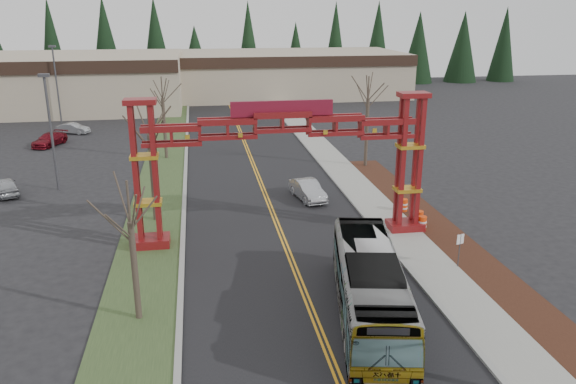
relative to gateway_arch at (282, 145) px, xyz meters
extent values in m
cube|color=black|center=(0.00, 7.00, -5.97)|extent=(12.00, 110.00, 0.02)
cube|color=orange|center=(-0.12, 7.00, -5.96)|extent=(0.12, 100.00, 0.01)
cube|color=orange|center=(0.12, 7.00, -5.96)|extent=(0.12, 100.00, 0.01)
cube|color=#969792|center=(6.15, 7.00, -5.91)|extent=(0.30, 110.00, 0.15)
cube|color=gray|center=(7.60, 7.00, -5.91)|extent=(2.60, 110.00, 0.14)
cube|color=#321910|center=(10.20, -8.00, -5.92)|extent=(2.60, 50.00, 0.12)
cube|color=#324522|center=(-8.00, 7.00, -5.94)|extent=(4.00, 110.00, 0.08)
cube|color=#969792|center=(-6.15, 7.00, -5.91)|extent=(0.30, 110.00, 0.15)
cube|color=maroon|center=(-8.00, 0.00, -5.68)|extent=(2.20, 1.60, 0.60)
cube|color=maroon|center=(-8.55, -0.35, -1.38)|extent=(0.28, 0.28, 8.00)
cube|color=maroon|center=(-7.45, -0.35, -1.38)|extent=(0.28, 0.28, 8.00)
cube|color=maroon|center=(-8.55, 0.35, -1.38)|extent=(0.28, 0.28, 8.00)
cube|color=maroon|center=(-7.45, 0.35, -1.38)|extent=(0.28, 0.28, 8.00)
cube|color=gold|center=(-8.00, 0.00, -3.18)|extent=(1.60, 1.10, 0.22)
cube|color=gold|center=(-8.00, 0.00, -0.38)|extent=(1.60, 1.10, 0.22)
cube|color=maroon|center=(-8.00, 0.00, 2.77)|extent=(1.80, 1.20, 0.30)
cube|color=maroon|center=(8.00, 0.00, -5.68)|extent=(2.20, 1.60, 0.60)
cube|color=maroon|center=(7.45, -0.35, -1.38)|extent=(0.28, 0.28, 8.00)
cube|color=maroon|center=(8.55, -0.35, -1.38)|extent=(0.28, 0.28, 8.00)
cube|color=maroon|center=(7.45, 0.35, -1.38)|extent=(0.28, 0.28, 8.00)
cube|color=maroon|center=(8.55, 0.35, -1.38)|extent=(0.28, 0.28, 8.00)
cube|color=gold|center=(8.00, 0.00, -3.18)|extent=(1.60, 1.10, 0.22)
cube|color=gold|center=(8.00, 0.00, -0.38)|extent=(1.60, 1.10, 0.22)
cube|color=maroon|center=(8.00, 0.00, 2.77)|extent=(1.80, 1.20, 0.30)
cube|color=maroon|center=(0.00, 0.00, 1.52)|extent=(16.00, 0.90, 1.00)
cube|color=maroon|center=(0.00, 0.00, 0.62)|extent=(16.00, 0.90, 0.60)
cube|color=maroon|center=(0.00, 0.00, 2.17)|extent=(6.00, 0.25, 0.90)
cube|color=tan|center=(-30.00, 54.00, -2.23)|extent=(46.00, 22.00, 7.50)
cube|color=tan|center=(10.00, 62.00, -2.48)|extent=(38.00, 20.00, 7.00)
cube|color=black|center=(10.00, 51.90, 0.22)|extent=(38.00, 0.40, 1.60)
cone|color=black|center=(-38.00, 74.00, 0.52)|extent=(5.60, 5.60, 13.00)
cylinder|color=#382D26|center=(-38.00, 74.00, -5.18)|extent=(0.80, 0.80, 1.60)
cone|color=black|center=(-29.50, 74.00, 0.52)|extent=(5.60, 5.60, 13.00)
cylinder|color=#382D26|center=(-29.50, 74.00, -5.18)|extent=(0.80, 0.80, 1.60)
cone|color=black|center=(-21.00, 74.00, 0.52)|extent=(5.60, 5.60, 13.00)
cylinder|color=#382D26|center=(-21.00, 74.00, -5.18)|extent=(0.80, 0.80, 1.60)
cone|color=black|center=(-12.50, 74.00, 0.52)|extent=(5.60, 5.60, 13.00)
cylinder|color=#382D26|center=(-12.50, 74.00, -5.18)|extent=(0.80, 0.80, 1.60)
cone|color=black|center=(-4.00, 74.00, 0.52)|extent=(5.60, 5.60, 13.00)
cylinder|color=#382D26|center=(-4.00, 74.00, -5.18)|extent=(0.80, 0.80, 1.60)
cone|color=black|center=(4.50, 74.00, 0.52)|extent=(5.60, 5.60, 13.00)
cylinder|color=#382D26|center=(4.50, 74.00, -5.18)|extent=(0.80, 0.80, 1.60)
cone|color=black|center=(13.00, 74.00, 0.52)|extent=(5.60, 5.60, 13.00)
cylinder|color=#382D26|center=(13.00, 74.00, -5.18)|extent=(0.80, 0.80, 1.60)
cone|color=black|center=(21.50, 74.00, 0.52)|extent=(5.60, 5.60, 13.00)
cylinder|color=#382D26|center=(21.50, 74.00, -5.18)|extent=(0.80, 0.80, 1.60)
cone|color=black|center=(30.00, 74.00, 0.52)|extent=(5.60, 5.60, 13.00)
cylinder|color=#382D26|center=(30.00, 74.00, -5.18)|extent=(0.80, 0.80, 1.60)
cone|color=black|center=(38.50, 74.00, 0.52)|extent=(5.60, 5.60, 13.00)
cylinder|color=#382D26|center=(38.50, 74.00, -5.18)|extent=(0.80, 0.80, 1.60)
cone|color=black|center=(47.00, 74.00, 0.52)|extent=(5.60, 5.60, 13.00)
cylinder|color=#382D26|center=(47.00, 74.00, -5.18)|extent=(0.80, 0.80, 1.60)
cone|color=black|center=(55.50, 74.00, 0.52)|extent=(5.60, 5.60, 13.00)
cylinder|color=#382D26|center=(55.50, 74.00, -5.18)|extent=(0.80, 0.80, 1.60)
imported|color=#ACB0B4|center=(2.47, -10.10, -4.39)|extent=(4.78, 11.76, 3.19)
imported|color=#A5A8AD|center=(3.02, 7.21, -5.26)|extent=(2.32, 4.58, 1.44)
imported|color=#A9ACB1|center=(-19.74, 11.95, -5.30)|extent=(3.14, 4.34, 1.37)
imported|color=maroon|center=(-20.31, 28.72, -5.32)|extent=(3.42, 4.93, 1.32)
imported|color=#9DA0A4|center=(-19.05, 34.61, -5.36)|extent=(3.97, 2.59, 1.24)
cylinder|color=#382D26|center=(-8.00, -8.46, -3.59)|extent=(0.29, 0.29, 4.79)
cylinder|color=#382D26|center=(-8.00, -8.46, -0.29)|extent=(0.11, 0.11, 1.98)
cylinder|color=#382D26|center=(-8.00, 4.48, -3.03)|extent=(0.33, 0.33, 5.90)
cylinder|color=#382D26|center=(-8.00, 4.48, 0.95)|extent=(0.12, 0.12, 2.28)
cylinder|color=#382D26|center=(-8.00, 21.39, -3.10)|extent=(0.30, 0.30, 5.77)
cylinder|color=#382D26|center=(-8.00, 21.39, 0.74)|extent=(0.11, 0.11, 2.09)
cylinder|color=#382D26|center=(10.00, 15.46, -2.93)|extent=(0.31, 0.31, 6.11)
cylinder|color=#382D26|center=(10.00, 15.46, 1.08)|extent=(0.11, 0.11, 2.11)
cylinder|color=#3F3F44|center=(-16.04, 12.67, -1.56)|extent=(0.20, 0.20, 8.85)
cube|color=#3F3F44|center=(-16.04, 12.67, 2.97)|extent=(0.79, 0.39, 0.25)
cylinder|color=#3F3F44|center=(-21.99, 42.23, -1.35)|extent=(0.21, 0.21, 9.26)
cube|color=#3F3F44|center=(-21.99, 42.23, 3.38)|extent=(0.82, 0.41, 0.26)
cylinder|color=#3F3F44|center=(8.87, -5.86, -4.97)|extent=(0.06, 0.06, 2.03)
cube|color=white|center=(8.87, -5.86, -4.23)|extent=(0.45, 0.17, 0.55)
cylinder|color=#EE400D|center=(9.05, -0.31, -5.48)|extent=(0.53, 0.53, 1.01)
cylinder|color=white|center=(9.05, -0.31, -5.32)|extent=(0.55, 0.55, 0.12)
cylinder|color=white|center=(9.05, -0.31, -5.63)|extent=(0.55, 0.55, 0.12)
cylinder|color=#EE400D|center=(9.18, 0.59, -5.46)|extent=(0.54, 0.54, 1.04)
cylinder|color=white|center=(9.18, 0.59, -5.30)|extent=(0.56, 0.56, 0.13)
cylinder|color=white|center=(9.18, 0.59, -5.62)|extent=(0.56, 0.56, 0.13)
cylinder|color=#EE400D|center=(9.13, 3.25, -5.49)|extent=(0.51, 0.51, 0.98)
cylinder|color=white|center=(9.13, 3.25, -5.34)|extent=(0.53, 0.53, 0.12)
cylinder|color=white|center=(9.13, 3.25, -5.64)|extent=(0.53, 0.53, 0.12)
camera|label=1|loc=(-4.89, -32.10, 7.60)|focal=35.00mm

